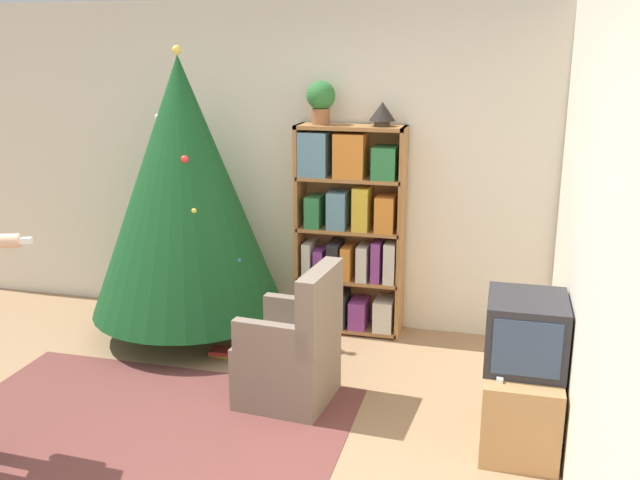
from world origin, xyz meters
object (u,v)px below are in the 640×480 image
at_px(armchair, 293,354).
at_px(potted_plant, 321,99).
at_px(bookshelf, 349,232).
at_px(christmas_tree, 184,188).
at_px(television, 526,332).
at_px(table_lamp, 382,112).

xyz_separation_m(armchair, potted_plant, (-0.14, 1.27, 1.53)).
height_order(bookshelf, christmas_tree, christmas_tree).
xyz_separation_m(television, armchair, (-1.42, 0.13, -0.36)).
bearing_deg(table_lamp, christmas_tree, -164.36).
bearing_deg(bookshelf, potted_plant, 178.52).
relative_size(bookshelf, armchair, 1.81).
xyz_separation_m(bookshelf, armchair, (-0.09, -1.26, -0.51)).
xyz_separation_m(potted_plant, table_lamp, (0.47, 0.00, -0.09)).
relative_size(bookshelf, christmas_tree, 0.74).
bearing_deg(bookshelf, armchair, -94.16).
xyz_separation_m(bookshelf, christmas_tree, (-1.21, -0.40, 0.37)).
bearing_deg(christmas_tree, bookshelf, 18.30).
xyz_separation_m(television, christmas_tree, (-2.54, 0.99, 0.52)).
bearing_deg(potted_plant, armchair, -83.63).
xyz_separation_m(bookshelf, television, (1.33, -1.39, -0.15)).
height_order(armchair, table_lamp, table_lamp).
distance_m(christmas_tree, table_lamp, 1.61).
distance_m(television, table_lamp, 2.08).
xyz_separation_m(bookshelf, potted_plant, (-0.23, 0.01, 1.03)).
bearing_deg(potted_plant, bookshelf, -1.48).
relative_size(potted_plant, table_lamp, 1.64).
bearing_deg(christmas_tree, armchair, -37.53).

